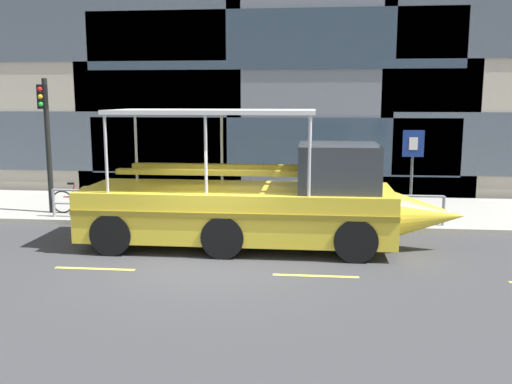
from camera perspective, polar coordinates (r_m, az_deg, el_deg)
The scene contains 10 objects.
ground_plane at distance 12.96m, azimuth -4.64°, elevation -6.96°, with size 120.00×120.00×0.00m, color #3D3D3F.
sidewalk at distance 18.32m, azimuth -1.44°, elevation -1.77°, with size 32.00×4.80×0.18m, color #A8A59E.
curb_edge at distance 15.91m, azimuth -2.59°, elevation -3.51°, with size 32.00×0.18×0.18m, color #B2ADA3.
lane_centreline at distance 12.10m, azimuth -5.44°, elevation -8.16°, with size 25.80×0.12×0.01m.
curb_guardrail at distance 16.07m, azimuth -1.49°, elevation -0.96°, with size 11.43×0.09×0.85m.
traffic_light_pole at distance 18.16m, azimuth -20.63°, elevation 5.72°, with size 0.24×0.46×4.10m.
parking_sign at distance 16.65m, azimuth 15.70°, elevation 3.23°, with size 0.60×0.12×2.61m.
leaned_bicycle at distance 17.99m, azimuth -17.69°, elevation -0.92°, with size 1.74×0.46×0.96m.
duck_tour_boat at distance 13.87m, azimuth 0.38°, elevation -1.12°, with size 9.51×2.59×3.41m.
pedestrian_near_bow at distance 17.10m, azimuth 11.71°, elevation 1.18°, with size 0.48×0.30×1.78m.
Camera 1 is at (2.32, -12.22, 3.66)m, focal length 39.14 mm.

